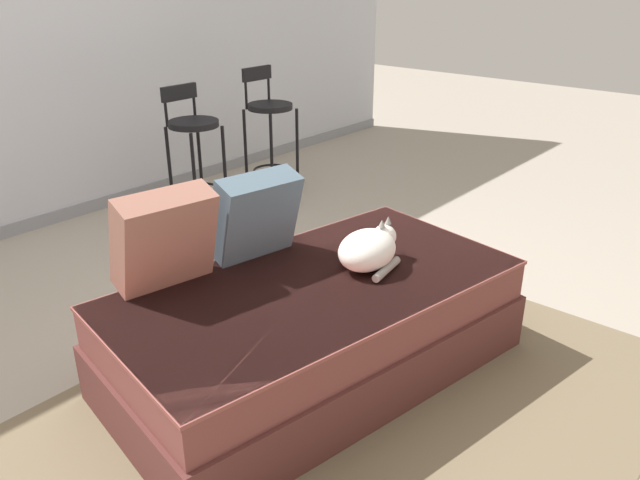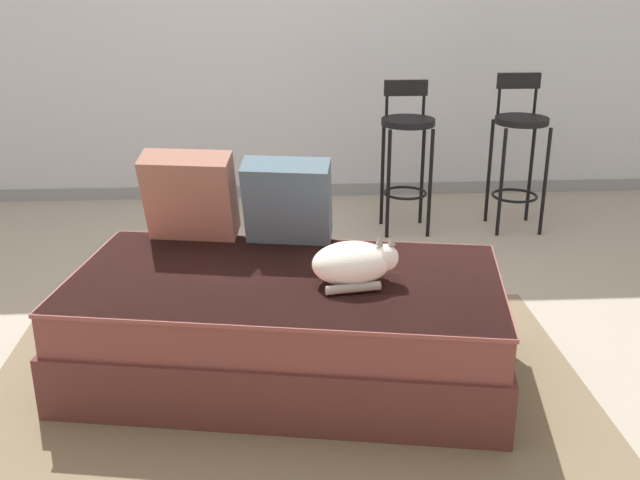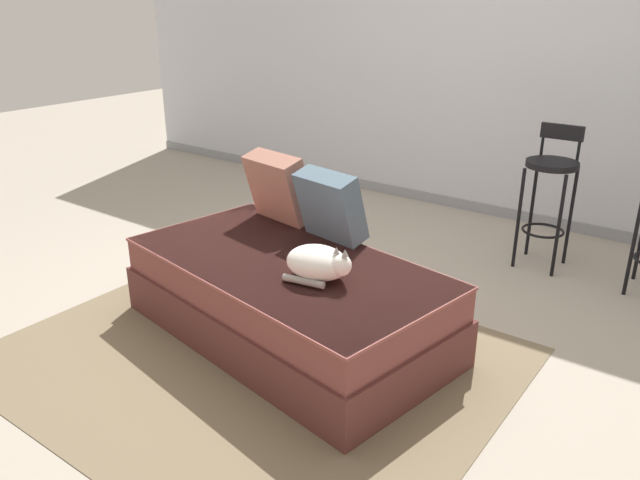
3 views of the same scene
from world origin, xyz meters
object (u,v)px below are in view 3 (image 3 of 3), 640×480
at_px(couch, 287,298).
at_px(throw_pillow_corner, 279,187).
at_px(throw_pillow_middle, 331,206).
at_px(cat, 319,263).
at_px(bar_stool_near_window, 550,182).

distance_m(couch, throw_pillow_corner, 0.76).
relative_size(throw_pillow_corner, throw_pillow_middle, 1.05).
height_order(couch, throw_pillow_middle, throw_pillow_middle).
xyz_separation_m(throw_pillow_corner, cat, (0.70, -0.54, -0.13)).
xyz_separation_m(couch, throw_pillow_corner, (-0.42, 0.45, 0.44)).
relative_size(throw_pillow_corner, bar_stool_near_window, 0.46).
distance_m(cat, bar_stool_near_window, 1.96).
height_order(throw_pillow_corner, throw_pillow_middle, throw_pillow_corner).
height_order(couch, throw_pillow_corner, throw_pillow_corner).
relative_size(throw_pillow_corner, cat, 1.20).
xyz_separation_m(throw_pillow_middle, bar_stool_near_window, (0.79, 1.43, -0.06)).
height_order(throw_pillow_corner, bar_stool_near_window, bar_stool_near_window).
relative_size(cat, bar_stool_near_window, 0.38).
height_order(throw_pillow_middle, cat, throw_pillow_middle).
bearing_deg(couch, throw_pillow_middle, 86.97).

